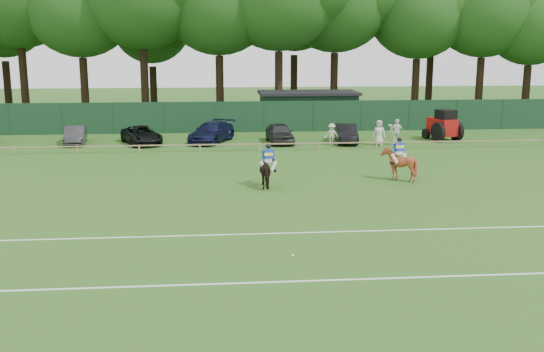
{
  "coord_description": "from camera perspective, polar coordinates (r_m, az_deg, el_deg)",
  "views": [
    {
      "loc": [
        -1.91,
        -24.14,
        7.14
      ],
      "look_at": [
        0.5,
        3.0,
        1.4
      ],
      "focal_mm": 42.0,
      "sensor_mm": 36.0,
      "label": 1
    }
  ],
  "objects": [
    {
      "name": "perimeter_fence",
      "position": [
        51.52,
        -2.93,
        5.31
      ],
      "size": [
        92.08,
        0.08,
        2.5
      ],
      "color": "#14351E",
      "rests_on": "ground"
    },
    {
      "name": "sedan_grey",
      "position": [
        47.69,
        -17.22,
        3.54
      ],
      "size": [
        1.85,
        4.1,
        1.3
      ],
      "primitive_type": "imported",
      "rotation": [
        0.0,
        0.0,
        0.12
      ],
      "color": "#313033",
      "rests_on": "ground"
    },
    {
      "name": "pitch_rail",
      "position": [
        42.71,
        -2.45,
        2.86
      ],
      "size": [
        62.1,
        0.1,
        0.5
      ],
      "color": "#997F5B",
      "rests_on": "ground"
    },
    {
      "name": "spectator_right",
      "position": [
        45.59,
        9.58,
        3.85
      ],
      "size": [
        0.98,
        0.75,
        1.78
      ],
      "primitive_type": "imported",
      "rotation": [
        0.0,
        0.0,
        -0.23
      ],
      "color": "silver",
      "rests_on": "ground"
    },
    {
      "name": "polo_ball",
      "position": [
        21.74,
        1.86,
        -7.15
      ],
      "size": [
        0.09,
        0.09,
        0.09
      ],
      "primitive_type": "sphere",
      "color": "silver",
      "rests_on": "ground"
    },
    {
      "name": "horse_dark",
      "position": [
        31.87,
        -0.33,
        0.43
      ],
      "size": [
        0.97,
        1.96,
        1.62
      ],
      "primitive_type": "imported",
      "rotation": [
        0.0,
        0.0,
        3.19
      ],
      "color": "black",
      "rests_on": "ground"
    },
    {
      "name": "horse_chestnut",
      "position": [
        34.02,
        11.27,
        1.06
      ],
      "size": [
        1.69,
        1.83,
        1.76
      ],
      "primitive_type": "imported",
      "rotation": [
        0.0,
        0.0,
        3.32
      ],
      "color": "maroon",
      "rests_on": "ground"
    },
    {
      "name": "tractor",
      "position": [
        48.88,
        15.11,
        4.37
      ],
      "size": [
        2.48,
        3.12,
        2.3
      ],
      "rotation": [
        0.0,
        0.0,
        0.27
      ],
      "color": "#990F0E",
      "rests_on": "ground"
    },
    {
      "name": "estate_black",
      "position": [
        46.4,
        6.68,
        3.8
      ],
      "size": [
        1.85,
        4.19,
        1.34
      ],
      "primitive_type": "imported",
      "rotation": [
        0.0,
        0.0,
        -0.11
      ],
      "color": "black",
      "rests_on": "ground"
    },
    {
      "name": "spectator_mid",
      "position": [
        45.86,
        11.09,
        3.89
      ],
      "size": [
        1.16,
        0.64,
        1.86
      ],
      "primitive_type": "imported",
      "rotation": [
        0.0,
        0.0,
        0.18
      ],
      "color": "white",
      "rests_on": "ground"
    },
    {
      "name": "suv_black",
      "position": [
        46.47,
        -11.61,
        3.6
      ],
      "size": [
        3.66,
        5.05,
        1.28
      ],
      "primitive_type": "imported",
      "rotation": [
        0.0,
        0.0,
        0.38
      ],
      "color": "black",
      "rests_on": "ground"
    },
    {
      "name": "rider_dark",
      "position": [
        31.72,
        -0.33,
        1.72
      ],
      "size": [
        0.94,
        0.39,
        1.41
      ],
      "rotation": [
        0.0,
        0.0,
        3.19
      ],
      "color": "silver",
      "rests_on": "ground"
    },
    {
      "name": "rider_chestnut",
      "position": [
        33.88,
        11.33,
        2.36
      ],
      "size": [
        0.96,
        0.53,
        2.05
      ],
      "rotation": [
        0.0,
        0.0,
        3.32
      ],
      "color": "silver",
      "rests_on": "ground"
    },
    {
      "name": "utility_shed",
      "position": [
        55.0,
        3.24,
        6.03
      ],
      "size": [
        8.4,
        4.4,
        3.04
      ],
      "color": "#14331E",
      "rests_on": "ground"
    },
    {
      "name": "hatch_grey",
      "position": [
        45.99,
        0.68,
        3.86
      ],
      "size": [
        1.95,
        4.31,
        1.44
      ],
      "primitive_type": "imported",
      "rotation": [
        0.0,
        0.0,
        0.06
      ],
      "color": "#2D2D2F",
      "rests_on": "ground"
    },
    {
      "name": "sedan_navy",
      "position": [
        46.58,
        -5.43,
        3.93
      ],
      "size": [
        3.9,
        5.44,
        1.46
      ],
      "primitive_type": "imported",
      "rotation": [
        0.0,
        0.0,
        -0.41
      ],
      "color": "#12153A",
      "rests_on": "ground"
    },
    {
      "name": "spectator_left",
      "position": [
        45.15,
        5.37,
        3.73
      ],
      "size": [
        1.08,
        0.73,
        1.55
      ],
      "primitive_type": "imported",
      "rotation": [
        0.0,
        0.0,
        -0.16
      ],
      "color": "beige",
      "rests_on": "ground"
    },
    {
      "name": "pitch_lines",
      "position": [
        21.92,
        0.2,
        -7.09
      ],
      "size": [
        60.0,
        5.1,
        0.01
      ],
      "color": "silver",
      "rests_on": "ground"
    },
    {
      "name": "ground",
      "position": [
        25.25,
        -0.53,
        -4.53
      ],
      "size": [
        160.0,
        160.0,
        0.0
      ],
      "primitive_type": "plane",
      "color": "#1E4C14",
      "rests_on": "ground"
    },
    {
      "name": "tree_row",
      "position": [
        59.7,
        -1.29,
        5.02
      ],
      "size": [
        96.0,
        12.0,
        21.0
      ],
      "primitive_type": null,
      "color": "#26561C",
      "rests_on": "ground"
    }
  ]
}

